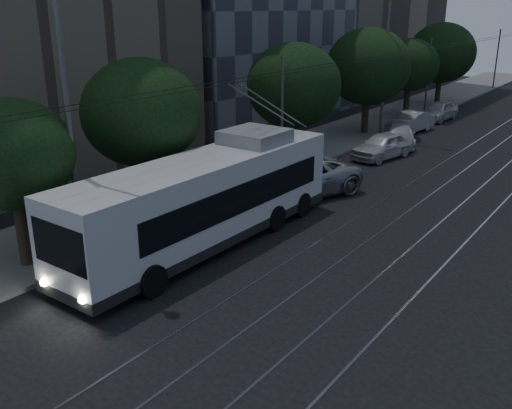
{
  "coord_description": "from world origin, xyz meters",
  "views": [
    {
      "loc": [
        9.76,
        -13.04,
        8.27
      ],
      "look_at": [
        -0.94,
        1.79,
        1.86
      ],
      "focal_mm": 40.0,
      "sensor_mm": 36.0,
      "label": 1
    }
  ],
  "objects_px": {
    "streetlamp_near": "(72,74)",
    "streetlamp_far": "(393,39)",
    "car_white_c": "(410,122)",
    "trolleybus": "(208,199)",
    "pickup_silver": "(294,178)",
    "car_white_b": "(400,134)",
    "car_white_d": "(439,111)",
    "car_white_a": "(382,146)"
  },
  "relations": [
    {
      "from": "car_white_b",
      "to": "car_white_c",
      "type": "relative_size",
      "value": 1.08
    },
    {
      "from": "car_white_b",
      "to": "streetlamp_far",
      "type": "height_order",
      "value": "streetlamp_far"
    },
    {
      "from": "car_white_b",
      "to": "car_white_d",
      "type": "bearing_deg",
      "value": 71.26
    },
    {
      "from": "trolleybus",
      "to": "streetlamp_far",
      "type": "bearing_deg",
      "value": 96.06
    },
    {
      "from": "car_white_c",
      "to": "streetlamp_near",
      "type": "distance_m",
      "value": 27.33
    },
    {
      "from": "trolleybus",
      "to": "car_white_b",
      "type": "bearing_deg",
      "value": 92.23
    },
    {
      "from": "car_white_d",
      "to": "streetlamp_far",
      "type": "distance_m",
      "value": 9.98
    },
    {
      "from": "streetlamp_near",
      "to": "car_white_b",
      "type": "bearing_deg",
      "value": 86.55
    },
    {
      "from": "car_white_d",
      "to": "pickup_silver",
      "type": "bearing_deg",
      "value": -83.86
    },
    {
      "from": "car_white_c",
      "to": "car_white_b",
      "type": "bearing_deg",
      "value": -67.72
    },
    {
      "from": "streetlamp_far",
      "to": "car_white_b",
      "type": "bearing_deg",
      "value": -39.18
    },
    {
      "from": "car_white_a",
      "to": "car_white_d",
      "type": "height_order",
      "value": "car_white_a"
    },
    {
      "from": "car_white_b",
      "to": "car_white_d",
      "type": "distance_m",
      "value": 9.43
    },
    {
      "from": "streetlamp_near",
      "to": "trolleybus",
      "type": "bearing_deg",
      "value": 63.77
    },
    {
      "from": "trolleybus",
      "to": "pickup_silver",
      "type": "relative_size",
      "value": 1.99
    },
    {
      "from": "car_white_a",
      "to": "streetlamp_near",
      "type": "xyz_separation_m",
      "value": [
        -1.86,
        -19.07,
        5.6
      ]
    },
    {
      "from": "streetlamp_near",
      "to": "streetlamp_far",
      "type": "distance_m",
      "value": 23.9
    },
    {
      "from": "streetlamp_far",
      "to": "car_white_c",
      "type": "bearing_deg",
      "value": 80.39
    },
    {
      "from": "car_white_b",
      "to": "streetlamp_far",
      "type": "bearing_deg",
      "value": 117.37
    },
    {
      "from": "car_white_a",
      "to": "streetlamp_far",
      "type": "xyz_separation_m",
      "value": [
        -1.87,
        4.84,
        5.55
      ]
    },
    {
      "from": "trolleybus",
      "to": "car_white_c",
      "type": "height_order",
      "value": "trolleybus"
    },
    {
      "from": "pickup_silver",
      "to": "car_white_d",
      "type": "xyz_separation_m",
      "value": [
        -0.9,
        21.94,
        -0.15
      ]
    },
    {
      "from": "car_white_b",
      "to": "streetlamp_near",
      "type": "xyz_separation_m",
      "value": [
        -1.37,
        -22.78,
        5.68
      ]
    },
    {
      "from": "streetlamp_far",
      "to": "car_white_a",
      "type": "bearing_deg",
      "value": -68.9
    },
    {
      "from": "car_white_b",
      "to": "car_white_a",
      "type": "bearing_deg",
      "value": -105.94
    },
    {
      "from": "trolleybus",
      "to": "streetlamp_near",
      "type": "xyz_separation_m",
      "value": [
        -1.88,
        -3.81,
        4.61
      ]
    },
    {
      "from": "trolleybus",
      "to": "car_white_a",
      "type": "relative_size",
      "value": 2.95
    },
    {
      "from": "pickup_silver",
      "to": "car_white_c",
      "type": "distance_m",
      "value": 16.53
    },
    {
      "from": "streetlamp_far",
      "to": "trolleybus",
      "type": "bearing_deg",
      "value": -84.65
    },
    {
      "from": "car_white_d",
      "to": "car_white_b",
      "type": "bearing_deg",
      "value": -81.5
    },
    {
      "from": "car_white_c",
      "to": "streetlamp_far",
      "type": "distance_m",
      "value": 6.28
    },
    {
      "from": "car_white_c",
      "to": "streetlamp_near",
      "type": "xyz_separation_m",
      "value": [
        -0.48,
        -26.74,
        5.64
      ]
    },
    {
      "from": "car_white_d",
      "to": "streetlamp_far",
      "type": "relative_size",
      "value": 0.41
    },
    {
      "from": "car_white_a",
      "to": "streetlamp_near",
      "type": "bearing_deg",
      "value": -84.11
    },
    {
      "from": "car_white_b",
      "to": "trolleybus",
      "type": "bearing_deg",
      "value": -111.93
    },
    {
      "from": "trolleybus",
      "to": "streetlamp_near",
      "type": "height_order",
      "value": "streetlamp_near"
    },
    {
      "from": "car_white_c",
      "to": "pickup_silver",
      "type": "bearing_deg",
      "value": -76.92
    },
    {
      "from": "car_white_d",
      "to": "trolleybus",
      "type": "bearing_deg",
      "value": -83.64
    },
    {
      "from": "trolleybus",
      "to": "streetlamp_far",
      "type": "relative_size",
      "value": 1.2
    },
    {
      "from": "trolleybus",
      "to": "streetlamp_far",
      "type": "distance_m",
      "value": 20.68
    },
    {
      "from": "trolleybus",
      "to": "pickup_silver",
      "type": "height_order",
      "value": "trolleybus"
    },
    {
      "from": "car_white_b",
      "to": "streetlamp_far",
      "type": "relative_size",
      "value": 0.43
    }
  ]
}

